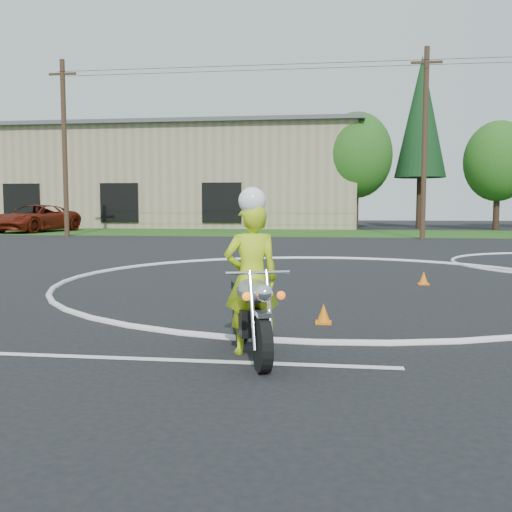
# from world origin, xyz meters

# --- Properties ---
(ground) EXTENTS (120.00, 120.00, 0.00)m
(ground) POSITION_xyz_m (0.00, 0.00, 0.00)
(ground) COLOR black
(ground) RESTS_ON ground
(grass_strip) EXTENTS (120.00, 10.00, 0.02)m
(grass_strip) POSITION_xyz_m (0.00, 27.00, 0.01)
(grass_strip) COLOR #1E4714
(grass_strip) RESTS_ON ground
(course_markings) EXTENTS (19.05, 19.05, 0.12)m
(course_markings) POSITION_xyz_m (2.17, 4.35, 0.01)
(course_markings) COLOR silver
(course_markings) RESTS_ON ground
(primary_motorcycle) EXTENTS (0.87, 1.98, 1.08)m
(primary_motorcycle) POSITION_xyz_m (-0.73, -3.67, 0.52)
(primary_motorcycle) COLOR black
(primary_motorcycle) RESTS_ON ground
(rider_primary_grp) EXTENTS (0.76, 0.62, 2.00)m
(rider_primary_grp) POSITION_xyz_m (-0.75, -3.54, 0.96)
(rider_primary_grp) COLOR #B8D816
(rider_primary_grp) RESTS_ON ground
(pickup_grp) EXTENTS (4.22, 7.05, 1.83)m
(pickup_grp) POSITION_xyz_m (-19.53, 25.75, 0.92)
(pickup_grp) COLOR #5D150A
(pickup_grp) RESTS_ON ground
(warehouse) EXTENTS (41.00, 17.00, 8.30)m
(warehouse) POSITION_xyz_m (-18.00, 39.99, 4.16)
(warehouse) COLOR tan
(warehouse) RESTS_ON ground
(utility_poles) EXTENTS (41.60, 1.12, 10.00)m
(utility_poles) POSITION_xyz_m (5.00, 21.00, 5.20)
(utility_poles) COLOR #473321
(utility_poles) RESTS_ON ground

